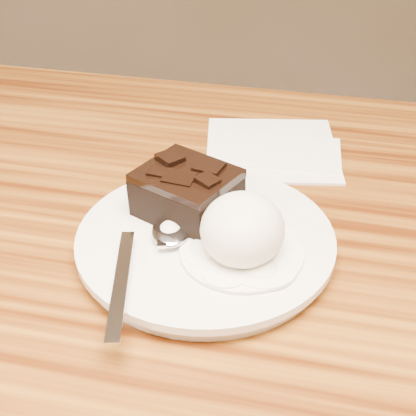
% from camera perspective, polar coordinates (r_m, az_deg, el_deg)
% --- Properties ---
extents(plate, '(0.23, 0.23, 0.02)m').
position_cam_1_polar(plate, '(0.53, -0.24, -3.32)').
color(plate, white).
rests_on(plate, dining_table).
extents(brownie, '(0.10, 0.10, 0.04)m').
position_cam_1_polar(brownie, '(0.54, -1.99, 1.20)').
color(brownie, black).
rests_on(brownie, plate).
extents(ice_cream_scoop, '(0.07, 0.07, 0.06)m').
position_cam_1_polar(ice_cream_scoop, '(0.49, 3.27, -2.01)').
color(ice_cream_scoop, '#F0E6CF').
rests_on(ice_cream_scoop, plate).
extents(melt_puddle, '(0.10, 0.10, 0.00)m').
position_cam_1_polar(melt_puddle, '(0.51, 3.18, -4.15)').
color(melt_puddle, white).
rests_on(melt_puddle, plate).
extents(spoon, '(0.08, 0.19, 0.01)m').
position_cam_1_polar(spoon, '(0.52, -3.55, -2.30)').
color(spoon, silver).
rests_on(spoon, plate).
extents(napkin, '(0.17, 0.17, 0.01)m').
position_cam_1_polar(napkin, '(0.69, 6.00, 5.66)').
color(napkin, white).
rests_on(napkin, dining_table).
extents(crumb_a, '(0.01, 0.01, 0.00)m').
position_cam_1_polar(crumb_a, '(0.53, 2.99, -1.98)').
color(crumb_a, black).
rests_on(crumb_a, plate).
extents(crumb_b, '(0.01, 0.01, 0.00)m').
position_cam_1_polar(crumb_b, '(0.48, 1.79, -6.94)').
color(crumb_b, black).
rests_on(crumb_b, plate).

